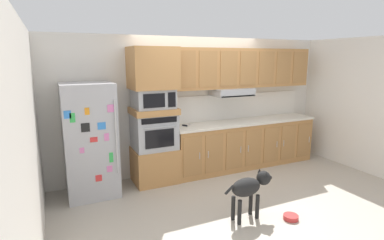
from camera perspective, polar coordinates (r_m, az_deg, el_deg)
ground_plane at (r=5.28m, az=6.24°, el=-12.28°), size 9.60×9.60×0.00m
back_kitchen_wall at (r=5.87m, az=0.87°, el=2.94°), size 6.20×0.12×2.50m
side_panel_left at (r=4.21m, az=-27.98°, el=-1.85°), size 0.12×7.10×2.50m
side_panel_right at (r=6.80m, az=27.11°, el=2.85°), size 0.12×7.10×2.50m
refrigerator at (r=4.97m, az=-18.44°, el=-3.59°), size 0.76×0.73×1.76m
oven_base_cabinet at (r=5.42m, az=-6.92°, el=-8.25°), size 0.74×0.62×0.60m
built_in_oven at (r=5.25m, az=-7.06°, el=-2.07°), size 0.70×0.62×0.60m
appliance_mid_shelf at (r=5.18m, az=-7.17°, el=1.70°), size 0.74×0.62×0.10m
microwave at (r=5.15m, az=-7.22°, el=4.00°), size 0.64×0.54×0.32m
appliance_upper_cabinet at (r=5.11m, az=-7.37°, el=9.57°), size 0.74×0.62×0.68m
lower_cabinet_run at (r=6.18m, az=9.70°, el=-4.49°), size 2.98×0.63×0.88m
countertop_slab at (r=6.07m, az=9.82°, el=-0.31°), size 3.02×0.64×0.04m
backsplash_panel at (r=6.26m, az=8.40°, el=2.60°), size 3.02×0.02×0.50m
upper_cabinet_with_hood at (r=6.04m, az=9.34°, el=9.24°), size 2.98×0.48×0.88m
screwdriver at (r=5.50m, az=-1.29°, el=-1.00°), size 0.17×0.16×0.03m
dog at (r=4.23m, az=10.71°, el=-12.16°), size 0.80×0.28×0.64m
dog_food_bowl at (r=4.50m, az=17.91°, el=-16.79°), size 0.20×0.20×0.06m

